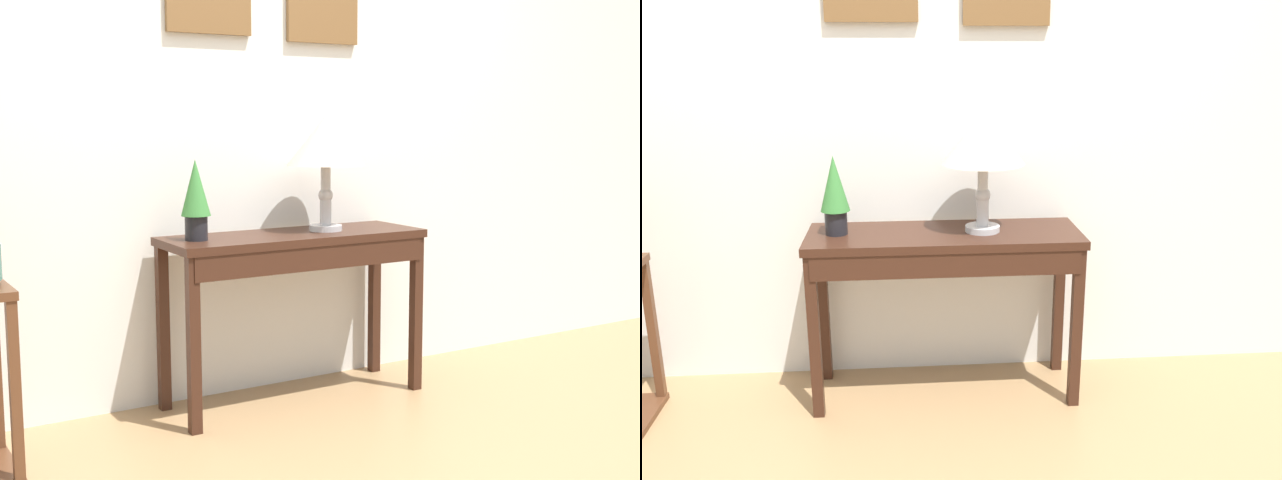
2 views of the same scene
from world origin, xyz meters
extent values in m
cube|color=silver|center=(0.00, 1.32, 1.40)|extent=(9.00, 0.10, 2.80)
cube|color=brown|center=(-0.14, 1.26, 1.71)|extent=(0.38, 0.02, 0.24)
cube|color=slate|center=(-0.14, 1.25, 1.71)|extent=(0.31, 0.01, 0.19)
cube|color=brown|center=(0.42, 1.26, 1.69)|extent=(0.37, 0.02, 0.24)
cube|color=#A27BAC|center=(0.42, 1.25, 1.69)|extent=(0.29, 0.01, 0.19)
cube|color=#381E14|center=(0.14, 1.04, 0.73)|extent=(1.15, 0.39, 0.03)
cube|color=#381E14|center=(0.14, 0.86, 0.66)|extent=(1.08, 0.03, 0.10)
cube|color=#381E14|center=(-0.40, 0.87, 0.35)|extent=(0.05, 0.04, 0.71)
cube|color=#381E14|center=(0.68, 0.87, 0.35)|extent=(0.04, 0.04, 0.71)
cube|color=#381E14|center=(-0.40, 1.20, 0.35)|extent=(0.05, 0.04, 0.71)
cube|color=#381E14|center=(0.68, 1.20, 0.35)|extent=(0.04, 0.04, 0.71)
cylinder|color=#B7B7BC|center=(0.30, 1.04, 0.76)|extent=(0.15, 0.15, 0.02)
cylinder|color=#B7B7BC|center=(0.30, 1.04, 0.83)|extent=(0.05, 0.05, 0.13)
sphere|color=#B7B7BC|center=(0.30, 1.04, 0.90)|extent=(0.06, 0.06, 0.06)
cylinder|color=#B7B7BC|center=(0.30, 1.04, 0.97)|extent=(0.04, 0.04, 0.13)
cone|color=beige|center=(0.30, 1.04, 1.14)|extent=(0.34, 0.34, 0.22)
cylinder|color=black|center=(-0.31, 1.05, 0.79)|extent=(0.09, 0.09, 0.10)
cone|color=#387A38|center=(-0.31, 1.05, 0.96)|extent=(0.12, 0.12, 0.23)
cube|color=#56331E|center=(-1.10, 0.71, 0.34)|extent=(0.04, 0.03, 0.62)
camera|label=1|loc=(-1.64, -2.12, 1.23)|focal=47.57mm
camera|label=2|loc=(-0.02, -1.66, 1.51)|focal=37.63mm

